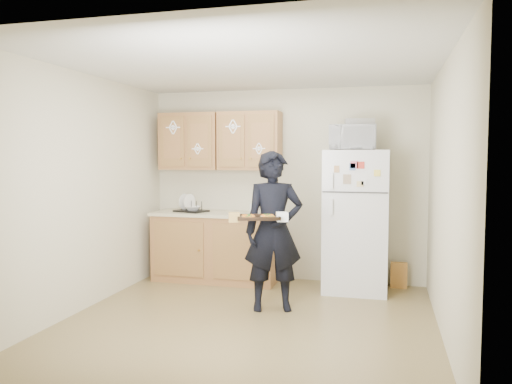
# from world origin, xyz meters

# --- Properties ---
(floor) EXTENTS (3.60, 3.60, 0.00)m
(floor) POSITION_xyz_m (0.00, 0.00, 0.00)
(floor) COLOR brown
(floor) RESTS_ON ground
(ceiling) EXTENTS (3.60, 3.60, 0.00)m
(ceiling) POSITION_xyz_m (0.00, 0.00, 2.50)
(ceiling) COLOR silver
(ceiling) RESTS_ON wall_back
(wall_back) EXTENTS (3.60, 0.04, 2.50)m
(wall_back) POSITION_xyz_m (0.00, 1.80, 1.25)
(wall_back) COLOR beige
(wall_back) RESTS_ON floor
(wall_front) EXTENTS (3.60, 0.04, 2.50)m
(wall_front) POSITION_xyz_m (0.00, -1.80, 1.25)
(wall_front) COLOR beige
(wall_front) RESTS_ON floor
(wall_left) EXTENTS (0.04, 3.60, 2.50)m
(wall_left) POSITION_xyz_m (-1.80, 0.00, 1.25)
(wall_left) COLOR beige
(wall_left) RESTS_ON floor
(wall_right) EXTENTS (0.04, 3.60, 2.50)m
(wall_right) POSITION_xyz_m (1.80, 0.00, 1.25)
(wall_right) COLOR beige
(wall_right) RESTS_ON floor
(refrigerator) EXTENTS (0.75, 0.70, 1.70)m
(refrigerator) POSITION_xyz_m (0.95, 1.43, 0.85)
(refrigerator) COLOR silver
(refrigerator) RESTS_ON floor
(base_cabinet) EXTENTS (1.60, 0.60, 0.86)m
(base_cabinet) POSITION_xyz_m (-0.85, 1.48, 0.43)
(base_cabinet) COLOR #976034
(base_cabinet) RESTS_ON floor
(countertop) EXTENTS (1.64, 0.64, 0.04)m
(countertop) POSITION_xyz_m (-0.85, 1.48, 0.88)
(countertop) COLOR #BBB090
(countertop) RESTS_ON base_cabinet
(upper_cab_left) EXTENTS (0.80, 0.33, 0.75)m
(upper_cab_left) POSITION_xyz_m (-1.25, 1.61, 1.83)
(upper_cab_left) COLOR #976034
(upper_cab_left) RESTS_ON wall_back
(upper_cab_right) EXTENTS (0.80, 0.33, 0.75)m
(upper_cab_right) POSITION_xyz_m (-0.43, 1.61, 1.83)
(upper_cab_right) COLOR #976034
(upper_cab_right) RESTS_ON wall_back
(cereal_box) EXTENTS (0.20, 0.07, 0.32)m
(cereal_box) POSITION_xyz_m (1.47, 1.67, 0.16)
(cereal_box) COLOR #E1AD4F
(cereal_box) RESTS_ON floor
(person) EXTENTS (0.71, 0.58, 1.68)m
(person) POSITION_xyz_m (0.15, 0.44, 0.84)
(person) COLOR black
(person) RESTS_ON floor
(baking_tray) EXTENTS (0.50, 0.43, 0.04)m
(baking_tray) POSITION_xyz_m (0.06, 0.15, 1.01)
(baking_tray) COLOR black
(baking_tray) RESTS_ON person
(pizza_front_left) EXTENTS (0.14, 0.14, 0.02)m
(pizza_front_left) POSITION_xyz_m (-0.01, 0.05, 1.03)
(pizza_front_left) COLOR orange
(pizza_front_left) RESTS_ON baking_tray
(pizza_front_right) EXTENTS (0.14, 0.14, 0.02)m
(pizza_front_right) POSITION_xyz_m (0.17, 0.12, 1.03)
(pizza_front_right) COLOR orange
(pizza_front_right) RESTS_ON baking_tray
(pizza_back_left) EXTENTS (0.14, 0.14, 0.02)m
(pizza_back_left) POSITION_xyz_m (-0.06, 0.19, 1.03)
(pizza_back_left) COLOR orange
(pizza_back_left) RESTS_ON baking_tray
(pizza_back_right) EXTENTS (0.14, 0.14, 0.02)m
(pizza_back_right) POSITION_xyz_m (0.13, 0.25, 1.03)
(pizza_back_right) COLOR orange
(pizza_back_right) RESTS_ON baking_tray
(microwave) EXTENTS (0.56, 0.39, 0.30)m
(microwave) POSITION_xyz_m (0.90, 1.38, 1.85)
(microwave) COLOR silver
(microwave) RESTS_ON refrigerator
(foil_pan) EXTENTS (0.37, 0.29, 0.07)m
(foil_pan) POSITION_xyz_m (0.97, 1.41, 2.03)
(foil_pan) COLOR silver
(foil_pan) RESTS_ON microwave
(dish_rack) EXTENTS (0.47, 0.40, 0.16)m
(dish_rack) POSITION_xyz_m (-1.19, 1.45, 0.98)
(dish_rack) COLOR black
(dish_rack) RESTS_ON countertop
(bowl) EXTENTS (0.29, 0.29, 0.05)m
(bowl) POSITION_xyz_m (-1.17, 1.45, 0.95)
(bowl) COLOR silver
(bowl) RESTS_ON dish_rack
(soap_bottle) EXTENTS (0.10, 0.10, 0.20)m
(soap_bottle) POSITION_xyz_m (-0.30, 1.37, 1.00)
(soap_bottle) COLOR silver
(soap_bottle) RESTS_ON countertop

